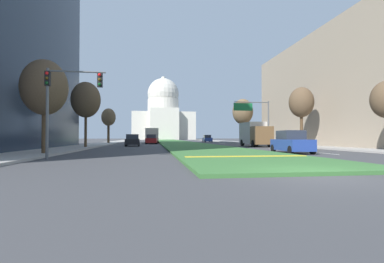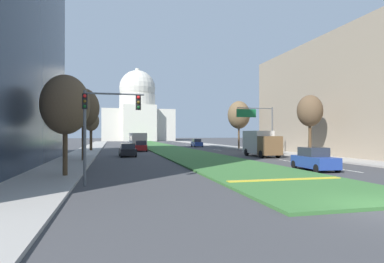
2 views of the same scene
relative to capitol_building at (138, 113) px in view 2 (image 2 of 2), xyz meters
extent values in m
plane|color=#3D3D3F|center=(0.00, -61.92, -11.17)|extent=(275.40, 275.40, 0.00)
cube|color=#386B33|center=(0.00, -68.18, -11.10)|extent=(7.93, 112.66, 0.14)
cube|color=gold|center=(0.00, -117.37, -11.01)|extent=(7.14, 0.50, 0.04)
cube|color=silver|center=(7.88, -113.37, -11.17)|extent=(0.16, 2.40, 0.01)
cube|color=silver|center=(7.88, -103.54, -11.17)|extent=(0.16, 2.40, 0.01)
cube|color=silver|center=(7.88, -94.19, -11.17)|extent=(0.16, 2.40, 0.01)
cube|color=silver|center=(7.88, -81.62, -11.17)|extent=(0.16, 2.40, 0.01)
cube|color=silver|center=(7.88, -79.65, -11.17)|extent=(0.16, 2.40, 0.01)
cube|color=silver|center=(7.88, -68.22, -11.17)|extent=(0.16, 2.40, 0.01)
cube|color=silver|center=(7.88, -56.97, -11.17)|extent=(0.16, 2.40, 0.01)
cube|color=silver|center=(7.88, -36.60, -11.17)|extent=(0.16, 2.40, 0.01)
cube|color=#9E9991|center=(-13.80, -74.44, -11.10)|extent=(4.00, 112.66, 0.15)
cube|color=#9E9991|center=(13.80, -74.44, -11.10)|extent=(4.00, 112.66, 0.15)
cube|color=gray|center=(22.45, -95.46, -3.54)|extent=(13.31, 29.28, 15.27)
cube|color=beige|center=(0.00, 0.67, -4.95)|extent=(28.00, 21.67, 12.45)
cube|color=beige|center=(0.00, -12.16, -4.32)|extent=(12.32, 4.00, 13.70)
cylinder|color=beige|center=(0.00, 0.67, 4.59)|extent=(14.62, 14.62, 6.62)
sphere|color=beige|center=(0.00, 0.67, 10.48)|extent=(14.75, 14.75, 14.75)
cylinder|color=beige|center=(0.00, 0.67, 17.12)|extent=(1.80, 1.80, 3.00)
cylinder|color=#515456|center=(-11.30, -115.99, -8.57)|extent=(0.16, 0.16, 5.20)
cube|color=black|center=(-11.30, -115.99, -6.57)|extent=(0.28, 0.24, 0.84)
sphere|color=red|center=(-11.30, -116.13, -6.29)|extent=(0.18, 0.18, 0.18)
sphere|color=#4C380F|center=(-11.30, -116.13, -6.57)|extent=(0.18, 0.18, 0.18)
sphere|color=#0F4219|center=(-11.30, -116.13, -6.85)|extent=(0.18, 0.18, 0.18)
cylinder|color=#515456|center=(-9.70, -115.99, -6.12)|extent=(3.20, 0.10, 0.10)
cube|color=black|center=(-8.42, -115.99, -6.57)|extent=(0.28, 0.24, 0.84)
sphere|color=red|center=(-8.42, -116.13, -6.29)|extent=(0.18, 0.18, 0.18)
sphere|color=#4C380F|center=(-8.42, -116.13, -6.57)|extent=(0.18, 0.18, 0.18)
sphere|color=#0F4219|center=(-8.42, -116.13, -6.85)|extent=(0.18, 0.18, 0.18)
cylinder|color=#515456|center=(11.50, -93.92, -7.92)|extent=(0.20, 0.20, 6.50)
cylinder|color=#515456|center=(8.92, -93.92, -4.87)|extent=(5.16, 0.12, 0.12)
cube|color=#146033|center=(7.63, -93.97, -5.57)|extent=(2.80, 0.08, 1.10)
cylinder|color=#4C3823|center=(-12.81, -112.21, -9.29)|extent=(0.31, 0.31, 3.76)
ellipsoid|color=brown|center=(-12.81, -112.21, -6.45)|extent=(3.09, 3.09, 3.86)
cylinder|color=#4C3823|center=(-12.74, -100.13, -8.95)|extent=(0.29, 0.29, 4.44)
ellipsoid|color=brown|center=(-12.74, -100.13, -5.73)|extent=(3.21, 3.21, 4.01)
cylinder|color=#4C3823|center=(12.95, -100.48, -8.86)|extent=(0.37, 0.37, 4.63)
ellipsoid|color=brown|center=(12.95, -100.48, -5.61)|extent=(3.00, 3.00, 3.75)
cylinder|color=#4C3823|center=(-13.27, -79.77, -9.13)|extent=(0.44, 0.44, 4.09)
ellipsoid|color=brown|center=(-13.27, -79.77, -6.28)|extent=(2.58, 2.58, 3.22)
cylinder|color=#4C3823|center=(12.35, -79.65, -8.68)|extent=(0.32, 0.32, 4.98)
ellipsoid|color=brown|center=(12.35, -79.65, -4.94)|extent=(4.02, 4.02, 5.03)
cube|color=navy|center=(5.38, -112.39, -10.52)|extent=(2.01, 4.25, 0.86)
cube|color=#282D38|center=(5.38, -112.22, -9.75)|extent=(1.69, 2.08, 0.70)
cylinder|color=black|center=(6.12, -114.06, -10.85)|extent=(0.25, 0.65, 0.64)
cylinder|color=black|center=(4.47, -113.98, -10.85)|extent=(0.25, 0.65, 0.64)
cylinder|color=black|center=(6.28, -110.79, -10.85)|extent=(0.25, 0.65, 0.64)
cylinder|color=black|center=(4.63, -110.71, -10.85)|extent=(0.25, 0.65, 0.64)
cube|color=black|center=(-8.04, -93.29, -10.57)|extent=(2.03, 4.56, 0.77)
cube|color=#282D38|center=(-8.03, -93.47, -9.86)|extent=(1.72, 2.22, 0.63)
cylinder|color=black|center=(-8.96, -91.53, -10.85)|extent=(0.24, 0.65, 0.64)
cylinder|color=black|center=(-7.25, -91.46, -10.85)|extent=(0.24, 0.65, 0.64)
cylinder|color=black|center=(-8.82, -95.12, -10.85)|extent=(0.24, 0.65, 0.64)
cylinder|color=black|center=(-7.12, -95.06, -10.85)|extent=(0.24, 0.65, 0.64)
cube|color=maroon|center=(-5.41, -81.93, -10.55)|extent=(2.15, 4.48, 0.81)
cube|color=#282D38|center=(-5.42, -82.11, -9.81)|extent=(1.77, 2.20, 0.67)
cylinder|color=black|center=(-6.13, -80.15, -10.85)|extent=(0.26, 0.65, 0.64)
cylinder|color=black|center=(-4.44, -80.26, -10.85)|extent=(0.26, 0.65, 0.64)
cylinder|color=black|center=(-6.37, -83.60, -10.85)|extent=(0.26, 0.65, 0.64)
cylinder|color=black|center=(-4.68, -83.72, -10.85)|extent=(0.26, 0.65, 0.64)
cube|color=navy|center=(7.73, -67.19, -10.54)|extent=(1.96, 4.53, 0.83)
cube|color=#282D38|center=(7.74, -67.01, -9.79)|extent=(1.65, 2.21, 0.68)
cylinder|color=black|center=(8.46, -69.00, -10.85)|extent=(0.25, 0.65, 0.64)
cylinder|color=black|center=(6.85, -68.93, -10.85)|extent=(0.25, 0.65, 0.64)
cylinder|color=black|center=(8.61, -65.45, -10.85)|extent=(0.25, 0.65, 0.64)
cylinder|color=black|center=(7.00, -65.38, -10.85)|extent=(0.25, 0.65, 0.64)
cube|color=brown|center=(7.98, -100.00, -9.72)|extent=(2.30, 2.00, 2.20)
cube|color=beige|center=(7.98, -96.80, -9.37)|extent=(2.30, 4.40, 2.80)
cylinder|color=black|center=(9.03, -100.00, -10.72)|extent=(0.30, 0.90, 0.90)
cylinder|color=black|center=(6.93, -100.00, -10.72)|extent=(0.30, 0.90, 0.90)
cylinder|color=black|center=(9.03, -95.70, -10.72)|extent=(0.30, 0.90, 0.90)
cylinder|color=black|center=(6.93, -95.70, -10.72)|extent=(0.30, 0.90, 0.90)
cube|color=beige|center=(-5.38, -73.45, -9.47)|extent=(2.50, 11.00, 2.50)
cube|color=#232833|center=(-5.38, -73.45, -9.12)|extent=(2.52, 10.12, 0.90)
cylinder|color=black|center=(-6.53, -69.15, -10.67)|extent=(0.32, 1.00, 1.00)
cylinder|color=black|center=(-4.23, -69.15, -10.67)|extent=(0.32, 1.00, 1.00)
cylinder|color=black|center=(-6.53, -77.35, -10.67)|extent=(0.32, 1.00, 1.00)
cylinder|color=black|center=(-4.23, -77.35, -10.67)|extent=(0.32, 1.00, 1.00)
camera|label=1|loc=(-5.42, -132.95, -9.89)|focal=26.32mm
camera|label=2|loc=(-9.81, -134.43, -8.33)|focal=30.25mm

